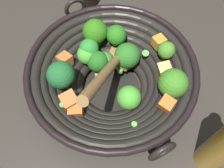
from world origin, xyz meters
name	(u,v)px	position (x,y,z in m)	size (l,w,h in m)	color
ground_plane	(112,89)	(0.00, 0.00, 0.00)	(4.00, 4.00, 0.00)	#332D28
wok	(112,74)	(0.00, 0.00, 0.06)	(0.35, 0.36, 0.22)	black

